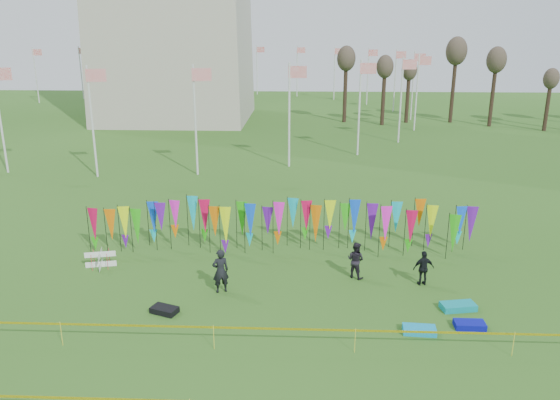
{
  "coord_description": "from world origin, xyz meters",
  "views": [
    {
      "loc": [
        1.07,
        -18.23,
        10.25
      ],
      "look_at": [
        0.04,
        6.0,
        2.72
      ],
      "focal_mm": 35.0,
      "sensor_mm": 36.0,
      "label": 1
    }
  ],
  "objects_px": {
    "kite_bag_turquoise": "(419,330)",
    "box_kite": "(101,259)",
    "kite_bag_teal": "(458,306)",
    "person_left": "(221,271)",
    "kite_bag_blue": "(470,325)",
    "person_mid": "(356,260)",
    "person_right": "(424,268)",
    "kite_bag_black": "(164,310)"
  },
  "relations": [
    {
      "from": "person_right",
      "to": "kite_bag_turquoise",
      "type": "relative_size",
      "value": 1.32
    },
    {
      "from": "person_mid",
      "to": "kite_bag_black",
      "type": "height_order",
      "value": "person_mid"
    },
    {
      "from": "kite_bag_teal",
      "to": "kite_bag_blue",
      "type": "bearing_deg",
      "value": -87.85
    },
    {
      "from": "person_mid",
      "to": "person_right",
      "type": "bearing_deg",
      "value": -158.15
    },
    {
      "from": "person_right",
      "to": "person_left",
      "type": "bearing_deg",
      "value": -2.7
    },
    {
      "from": "box_kite",
      "to": "kite_bag_teal",
      "type": "distance_m",
      "value": 15.48
    },
    {
      "from": "kite_bag_turquoise",
      "to": "kite_bag_black",
      "type": "xyz_separation_m",
      "value": [
        -9.39,
        1.06,
        0.0
      ]
    },
    {
      "from": "box_kite",
      "to": "kite_bag_black",
      "type": "bearing_deg",
      "value": -45.91
    },
    {
      "from": "kite_bag_turquoise",
      "to": "box_kite",
      "type": "bearing_deg",
      "value": 159.07
    },
    {
      "from": "person_mid",
      "to": "kite_bag_black",
      "type": "xyz_separation_m",
      "value": [
        -7.52,
        -3.46,
        -0.69
      ]
    },
    {
      "from": "box_kite",
      "to": "kite_bag_blue",
      "type": "bearing_deg",
      "value": -17.01
    },
    {
      "from": "person_right",
      "to": "kite_bag_blue",
      "type": "bearing_deg",
      "value": 96.2
    },
    {
      "from": "box_kite",
      "to": "kite_bag_turquoise",
      "type": "xyz_separation_m",
      "value": [
        13.29,
        -5.08,
        -0.27
      ]
    },
    {
      "from": "kite_bag_turquoise",
      "to": "kite_bag_black",
      "type": "distance_m",
      "value": 9.45
    },
    {
      "from": "person_mid",
      "to": "kite_bag_blue",
      "type": "relative_size",
      "value": 1.49
    },
    {
      "from": "kite_bag_teal",
      "to": "box_kite",
      "type": "bearing_deg",
      "value": 167.73
    },
    {
      "from": "person_mid",
      "to": "person_right",
      "type": "xyz_separation_m",
      "value": [
        2.78,
        -0.61,
        -0.05
      ]
    },
    {
      "from": "kite_bag_turquoise",
      "to": "kite_bag_black",
      "type": "relative_size",
      "value": 1.15
    },
    {
      "from": "person_left",
      "to": "kite_bag_blue",
      "type": "xyz_separation_m",
      "value": [
        9.38,
        -2.45,
        -0.82
      ]
    },
    {
      "from": "kite_bag_blue",
      "to": "kite_bag_turquoise",
      "type": "bearing_deg",
      "value": -166.93
    },
    {
      "from": "person_mid",
      "to": "person_left",
      "type": "bearing_deg",
      "value": 50.28
    },
    {
      "from": "kite_bag_black",
      "to": "kite_bag_blue",
      "type": "bearing_deg",
      "value": -3.15
    },
    {
      "from": "person_right",
      "to": "kite_bag_black",
      "type": "xyz_separation_m",
      "value": [
        -10.3,
        -2.85,
        -0.64
      ]
    },
    {
      "from": "kite_bag_blue",
      "to": "kite_bag_teal",
      "type": "distance_m",
      "value": 1.35
    },
    {
      "from": "kite_bag_turquoise",
      "to": "kite_bag_black",
      "type": "height_order",
      "value": "kite_bag_black"
    },
    {
      "from": "person_right",
      "to": "kite_bag_blue",
      "type": "height_order",
      "value": "person_right"
    },
    {
      "from": "box_kite",
      "to": "person_left",
      "type": "bearing_deg",
      "value": -20.68
    },
    {
      "from": "person_right",
      "to": "kite_bag_turquoise",
      "type": "distance_m",
      "value": 4.06
    },
    {
      "from": "kite_bag_teal",
      "to": "kite_bag_black",
      "type": "bearing_deg",
      "value": -176.26
    },
    {
      "from": "kite_bag_blue",
      "to": "kite_bag_black",
      "type": "height_order",
      "value": "kite_bag_black"
    },
    {
      "from": "person_right",
      "to": "person_mid",
      "type": "bearing_deg",
      "value": -21.91
    },
    {
      "from": "person_mid",
      "to": "kite_bag_teal",
      "type": "distance_m",
      "value": 4.65
    },
    {
      "from": "kite_bag_teal",
      "to": "person_left",
      "type": "bearing_deg",
      "value": 173.27
    },
    {
      "from": "box_kite",
      "to": "person_left",
      "type": "height_order",
      "value": "person_left"
    },
    {
      "from": "kite_bag_black",
      "to": "person_right",
      "type": "bearing_deg",
      "value": 15.46
    },
    {
      "from": "person_left",
      "to": "person_right",
      "type": "relative_size",
      "value": 1.23
    },
    {
      "from": "person_left",
      "to": "person_right",
      "type": "distance_m",
      "value": 8.46
    },
    {
      "from": "person_left",
      "to": "person_mid",
      "type": "xyz_separation_m",
      "value": [
        5.62,
        1.62,
        -0.12
      ]
    },
    {
      "from": "person_mid",
      "to": "kite_bag_teal",
      "type": "bearing_deg",
      "value": 177.91
    },
    {
      "from": "person_right",
      "to": "kite_bag_teal",
      "type": "xyz_separation_m",
      "value": [
        0.93,
        -2.11,
        -0.63
      ]
    },
    {
      "from": "box_kite",
      "to": "person_left",
      "type": "xyz_separation_m",
      "value": [
        5.8,
        -2.19,
        0.55
      ]
    },
    {
      "from": "person_right",
      "to": "kite_bag_black",
      "type": "distance_m",
      "value": 10.71
    }
  ]
}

